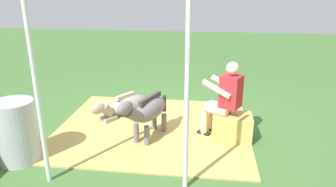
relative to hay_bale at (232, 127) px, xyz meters
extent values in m
plane|color=#426B33|center=(1.11, -0.44, -0.22)|extent=(24.00, 24.00, 0.00)
cube|color=tan|center=(1.35, -0.24, -0.21)|extent=(3.35, 2.89, 0.02)
cube|color=tan|center=(0.00, 0.00, 0.00)|extent=(0.63, 0.43, 0.44)
cylinder|color=beige|center=(0.27, 0.00, 0.29)|extent=(0.42, 0.31, 0.14)
cylinder|color=beige|center=(0.45, -0.09, 0.00)|extent=(0.11, 0.11, 0.44)
cube|color=black|center=(0.45, -0.09, -0.19)|extent=(0.24, 0.19, 0.06)
cylinder|color=beige|center=(0.18, -0.18, 0.29)|extent=(0.42, 0.31, 0.14)
cylinder|color=beige|center=(0.36, -0.27, 0.00)|extent=(0.11, 0.11, 0.44)
cube|color=black|center=(0.36, -0.27, -0.19)|extent=(0.24, 0.19, 0.06)
cube|color=red|center=(0.05, 0.00, 0.62)|extent=(0.39, 0.39, 0.52)
cylinder|color=beige|center=(0.28, 0.06, 0.67)|extent=(0.49, 0.31, 0.26)
cylinder|color=beige|center=(0.14, -0.22, 0.67)|extent=(0.49, 0.31, 0.26)
sphere|color=beige|center=(0.05, 0.00, 1.00)|extent=(0.20, 0.20, 0.20)
ellipsoid|color=slate|center=(1.33, 0.11, 0.29)|extent=(0.60, 0.90, 0.34)
cylinder|color=slate|center=(1.34, 0.41, -0.05)|extent=(0.09, 0.09, 0.34)
cylinder|color=slate|center=(1.53, 0.33, -0.05)|extent=(0.09, 0.09, 0.34)
cylinder|color=slate|center=(1.14, -0.12, -0.05)|extent=(0.09, 0.09, 0.34)
cylinder|color=slate|center=(1.33, -0.19, -0.05)|extent=(0.09, 0.09, 0.34)
cylinder|color=slate|center=(1.51, 0.57, 0.39)|extent=(0.30, 0.41, 0.33)
ellipsoid|color=slate|center=(1.58, 0.74, 0.55)|extent=(0.26, 0.36, 0.20)
cube|color=#3A3838|center=(1.33, 0.11, 0.48)|extent=(0.27, 0.58, 0.08)
cylinder|color=#3A3838|center=(1.16, -0.33, 0.24)|extent=(0.07, 0.07, 0.30)
ellipsoid|color=gray|center=(1.96, -0.89, -0.04)|extent=(0.81, 0.96, 0.36)
cube|color=gray|center=(2.25, -0.44, -0.17)|extent=(0.35, 0.37, 0.10)
cylinder|color=gray|center=(2.26, -0.42, 0.02)|extent=(0.31, 0.34, 0.30)
ellipsoid|color=gray|center=(2.36, -0.27, 0.10)|extent=(0.30, 0.34, 0.20)
cube|color=#B5A999|center=(2.00, -0.82, 0.16)|extent=(0.31, 0.41, 0.08)
cylinder|color=#B2B2B7|center=(3.10, 1.06, 0.24)|extent=(0.58, 0.58, 0.92)
cylinder|color=silver|center=(0.66, 1.42, 0.95)|extent=(0.06, 0.06, 2.33)
cylinder|color=silver|center=(2.45, 1.49, 0.95)|extent=(0.06, 0.06, 2.33)
camera|label=1|loc=(0.44, 4.84, 2.24)|focal=33.86mm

